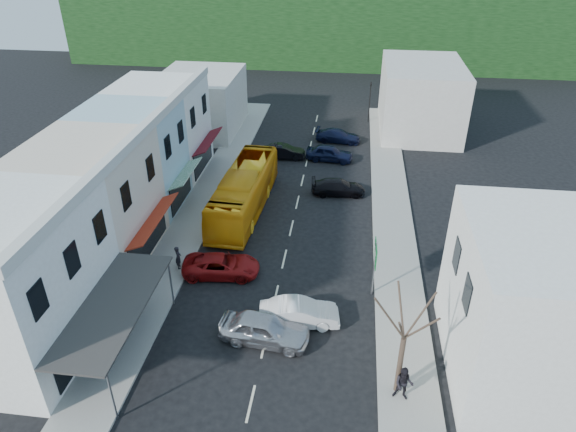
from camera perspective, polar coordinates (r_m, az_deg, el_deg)
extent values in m
plane|color=black|center=(31.64, -1.40, -8.93)|extent=(120.00, 120.00, 0.00)
cube|color=gray|center=(41.17, -9.69, 0.92)|extent=(3.00, 52.00, 0.15)
cube|color=gray|center=(39.74, 11.54, -0.44)|extent=(3.00, 52.00, 0.15)
cube|color=silver|center=(29.56, -28.17, -6.65)|extent=(7.00, 9.00, 8.00)
cube|color=#550D14|center=(28.07, -20.70, -9.24)|extent=(1.30, 7.65, 0.08)
cube|color=beige|center=(35.54, -21.08, 1.37)|extent=(7.00, 8.00, 8.00)
cube|color=#9B2713|center=(34.31, -14.71, -0.39)|extent=(1.30, 6.80, 0.08)
cube|color=#9ABAC5|center=(41.14, -16.90, 6.09)|extent=(7.00, 6.00, 8.00)
cube|color=#195926|center=(40.08, -11.30, 4.70)|extent=(1.30, 5.10, 0.08)
cube|color=silver|center=(46.67, -13.91, 9.41)|extent=(7.00, 7.00, 8.00)
cube|color=#550D14|center=(45.74, -8.89, 8.23)|extent=(1.30, 5.95, 0.08)
cube|color=silver|center=(27.52, 26.49, -9.08)|extent=(8.00, 9.00, 8.00)
cube|color=#B7B2A8|center=(56.21, -9.69, 12.35)|extent=(8.00, 10.00, 6.00)
cube|color=#B7B2A8|center=(57.08, 14.51, 12.63)|extent=(8.00, 12.00, 7.00)
cube|color=black|center=(89.35, 5.07, 21.28)|extent=(80.00, 24.00, 12.00)
imported|color=#FDA712|center=(39.80, -4.89, 2.60)|extent=(3.08, 11.71, 3.10)
imported|color=#B0B0B5|center=(28.38, -2.63, -12.64)|extent=(4.57, 2.27, 1.40)
imported|color=silver|center=(29.38, 1.25, -10.80)|extent=(4.60, 2.38, 1.40)
imported|color=maroon|center=(33.27, -7.43, -5.45)|extent=(4.76, 2.34, 1.40)
imported|color=black|center=(42.64, 5.62, 3.28)|extent=(4.64, 2.20, 1.40)
imported|color=black|center=(48.72, 4.62, 6.92)|extent=(4.56, 2.23, 1.40)
imported|color=black|center=(49.06, -0.51, 7.19)|extent=(4.50, 2.05, 1.40)
imported|color=black|center=(53.10, 5.58, 8.91)|extent=(4.65, 2.26, 1.40)
imported|color=black|center=(33.99, -12.11, -4.46)|extent=(0.57, 0.69, 1.70)
imported|color=black|center=(25.95, 12.72, -17.87)|extent=(0.76, 0.55, 1.70)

